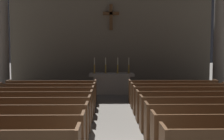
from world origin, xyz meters
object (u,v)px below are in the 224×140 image
(pew_right_row_6, at_px, (186,100))
(candlestick_inner_left, at_px, (106,68))
(pew_right_row_4, at_px, (207,113))
(column_left_second, at_px, (1,32))
(pew_left_row_7, at_px, (47,96))
(altar, at_px, (112,83))
(candlestick_outer_left, at_px, (94,68))
(column_right_second, at_px, (221,32))
(pew_left_row_8, at_px, (52,92))
(pew_left_row_3, at_px, (10,123))
(pew_left_row_5, at_px, (33,106))
(pew_right_row_8, at_px, (173,91))
(pew_left_row_6, at_px, (41,100))
(pew_right_row_3, at_px, (221,122))
(candlestick_outer_right, at_px, (129,68))
(pew_left_row_4, at_px, (23,114))
(pew_right_row_7, at_px, (179,95))
(candlestick_inner_right, at_px, (118,68))
(pew_right_row_5, at_px, (195,106))

(pew_right_row_6, bearing_deg, candlestick_inner_left, 122.38)
(pew_right_row_4, height_order, column_left_second, column_left_second)
(pew_left_row_7, relative_size, altar, 1.63)
(candlestick_outer_left, bearing_deg, column_right_second, -5.28)
(pew_left_row_8, xyz_separation_m, candlestick_inner_left, (2.16, 2.42, 0.79))
(pew_right_row_6, bearing_deg, pew_left_row_3, -149.56)
(pew_left_row_5, xyz_separation_m, candlestick_inner_left, (2.16, 5.31, 0.79))
(altar, bearing_deg, pew_left_row_5, -114.83)
(pew_right_row_8, xyz_separation_m, altar, (-2.46, 2.42, 0.06))
(altar, bearing_deg, candlestick_outer_left, 180.00)
(pew_left_row_6, height_order, column_right_second, column_right_second)
(pew_right_row_8, bearing_deg, column_left_second, 166.23)
(pew_right_row_4, height_order, altar, altar)
(pew_left_row_5, relative_size, pew_right_row_6, 1.00)
(pew_right_row_8, bearing_deg, pew_left_row_6, -158.60)
(pew_left_row_6, xyz_separation_m, pew_right_row_3, (4.92, -2.89, 0.00))
(pew_left_row_7, relative_size, pew_right_row_8, 1.00)
(altar, relative_size, candlestick_outer_right, 2.83)
(pew_left_row_3, distance_m, pew_right_row_8, 6.88)
(pew_right_row_4, distance_m, candlestick_outer_left, 7.14)
(column_right_second, relative_size, candlestick_inner_left, 7.89)
(pew_left_row_4, bearing_deg, pew_left_row_7, 90.00)
(pew_right_row_7, xyz_separation_m, candlestick_outer_right, (-1.61, 3.39, 0.79))
(pew_right_row_4, distance_m, candlestick_inner_right, 6.68)
(pew_right_row_3, relative_size, candlestick_outer_left, 4.61)
(pew_right_row_3, xyz_separation_m, candlestick_outer_left, (-3.31, 7.24, 0.79))
(pew_right_row_6, bearing_deg, pew_left_row_4, -158.60)
(candlestick_inner_left, xyz_separation_m, candlestick_inner_right, (0.60, 0.00, 0.00))
(pew_right_row_4, relative_size, candlestick_inner_right, 4.61)
(pew_left_row_8, bearing_deg, pew_right_row_4, -38.08)
(pew_right_row_6, relative_size, candlestick_outer_right, 4.61)
(pew_left_row_7, height_order, column_left_second, column_left_second)
(pew_right_row_5, bearing_deg, pew_right_row_6, 90.00)
(pew_right_row_6, xyz_separation_m, pew_right_row_7, (0.00, 0.96, 0.00))
(pew_left_row_5, height_order, pew_right_row_7, same)
(pew_left_row_3, bearing_deg, pew_left_row_4, 90.00)
(pew_left_row_7, relative_size, pew_right_row_7, 1.00)
(pew_left_row_6, distance_m, pew_right_row_5, 5.01)
(pew_left_row_4, distance_m, pew_left_row_8, 3.85)
(pew_right_row_4, xyz_separation_m, pew_right_row_8, (0.00, 3.85, 0.00))
(pew_right_row_8, distance_m, candlestick_inner_right, 3.34)
(pew_right_row_8, bearing_deg, altar, 135.40)
(pew_left_row_8, relative_size, pew_right_row_4, 1.00)
(column_left_second, xyz_separation_m, candlestick_inner_left, (4.86, 0.56, -1.72))
(pew_right_row_5, bearing_deg, candlestick_inner_right, 112.11)
(pew_left_row_4, xyz_separation_m, pew_left_row_7, (0.00, 2.89, 0.00))
(pew_right_row_7, xyz_separation_m, pew_right_row_8, (0.00, 0.96, 0.00))
(pew_left_row_7, bearing_deg, column_left_second, 133.72)
(pew_right_row_5, height_order, candlestick_outer_right, candlestick_outer_right)
(pew_right_row_5, height_order, altar, altar)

